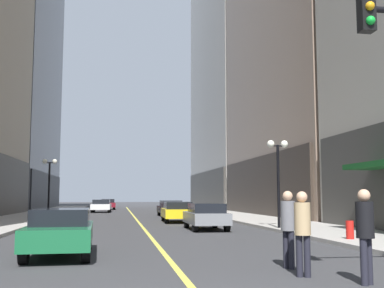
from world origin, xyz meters
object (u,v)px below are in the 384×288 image
object	(u,v)px
pedestrian_in_tan_trench	(303,226)
fire_hydrant_right	(350,232)
car_grey	(206,215)
car_yellow	(177,211)
pedestrian_in_black_coat	(365,228)
car_black	(170,208)
car_green	(61,230)
car_white	(101,205)
pedestrian_in_grey_suit	(288,223)
street_lamp_left_far	(49,175)
street_lamp_right_mid	(278,164)
car_maroon	(108,204)

from	to	relation	value
pedestrian_in_tan_trench	fire_hydrant_right	world-z (taller)	pedestrian_in_tan_trench
fire_hydrant_right	car_grey	bearing A→B (deg)	117.59
car_yellow	pedestrian_in_black_coat	distance (m)	22.39
car_grey	car_black	bearing A→B (deg)	90.08
car_green	car_grey	bearing A→B (deg)	58.18
car_white	fire_hydrant_right	distance (m)	36.16
pedestrian_in_grey_suit	street_lamp_left_far	size ratio (longest dim) A/B	0.41
car_green	street_lamp_right_mid	size ratio (longest dim) A/B	1.01
street_lamp_left_far	street_lamp_right_mid	distance (m)	19.06
car_maroon	street_lamp_right_mid	xyz separation A→B (m)	(8.97, -38.95, 2.54)
car_grey	street_lamp_left_far	distance (m)	16.17
car_yellow	pedestrian_in_grey_suit	world-z (taller)	pedestrian_in_grey_suit
car_grey	street_lamp_right_mid	world-z (taller)	street_lamp_right_mid
car_maroon	pedestrian_in_grey_suit	bearing A→B (deg)	-84.19
car_white	car_maroon	xyz separation A→B (m)	(0.46, 10.42, -0.00)
car_green	street_lamp_left_far	world-z (taller)	street_lamp_left_far
car_black	car_maroon	size ratio (longest dim) A/B	1.04
car_white	street_lamp_right_mid	size ratio (longest dim) A/B	1.00
car_grey	pedestrian_in_grey_suit	size ratio (longest dim) A/B	2.30
car_grey	fire_hydrant_right	xyz separation A→B (m)	(3.89, -7.45, -0.32)
pedestrian_in_black_coat	car_maroon	bearing A→B (deg)	96.37
pedestrian_in_grey_suit	street_lamp_left_far	distance (m)	27.44
pedestrian_in_tan_trench	fire_hydrant_right	bearing A→B (deg)	56.38
car_maroon	street_lamp_right_mid	bearing A→B (deg)	-77.03
car_yellow	pedestrian_in_black_coat	world-z (taller)	pedestrian_in_black_coat
car_grey	pedestrian_in_black_coat	size ratio (longest dim) A/B	2.28
pedestrian_in_grey_suit	street_lamp_left_far	world-z (taller)	street_lamp_left_far
car_black	pedestrian_in_black_coat	bearing A→B (deg)	-89.37
pedestrian_in_tan_trench	car_green	bearing A→B (deg)	140.66
car_yellow	fire_hydrant_right	world-z (taller)	car_yellow
car_maroon	fire_hydrant_right	xyz separation A→B (m)	(9.47, -45.18, -0.32)
pedestrian_in_tan_trench	pedestrian_in_black_coat	world-z (taller)	pedestrian_in_black_coat
pedestrian_in_grey_suit	pedestrian_in_tan_trench	bearing A→B (deg)	-95.17
car_maroon	fire_hydrant_right	world-z (taller)	car_maroon
street_lamp_right_mid	car_black	bearing A→B (deg)	101.08
pedestrian_in_tan_trench	pedestrian_in_grey_suit	world-z (taller)	pedestrian_in_grey_suit
car_grey	car_yellow	distance (m)	7.26
car_grey	car_black	world-z (taller)	same
street_lamp_right_mid	car_white	bearing A→B (deg)	108.30
car_yellow	car_white	xyz separation A→B (m)	(-5.49, 20.08, -0.00)
car_white	car_maroon	world-z (taller)	same
car_yellow	street_lamp_left_far	xyz separation A→B (m)	(-8.86, 5.67, 2.54)
car_yellow	pedestrian_in_black_coat	size ratio (longest dim) A/B	2.57
car_grey	car_yellow	size ratio (longest dim) A/B	0.89
car_white	pedestrian_in_tan_trench	world-z (taller)	pedestrian_in_tan_trench
car_maroon	pedestrian_in_black_coat	xyz separation A→B (m)	(5.90, -52.87, 0.35)
pedestrian_in_black_coat	street_lamp_right_mid	xyz separation A→B (m)	(3.07, 13.92, 2.19)
car_grey	pedestrian_in_tan_trench	size ratio (longest dim) A/B	2.32
car_yellow	fire_hydrant_right	bearing A→B (deg)	-73.18
car_black	pedestrian_in_grey_suit	xyz separation A→B (m)	(-0.40, -29.15, 0.34)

